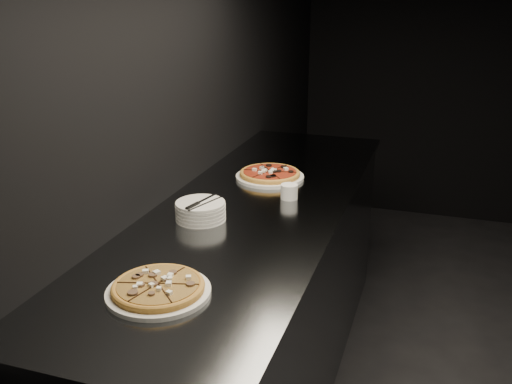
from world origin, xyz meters
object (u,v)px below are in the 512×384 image
(cutlery, at_px, (201,203))
(pizza_mushroom, at_px, (158,288))
(pizza_tomato, at_px, (270,174))
(ramekin, at_px, (289,191))
(plate_stack, at_px, (201,211))
(counter, at_px, (256,299))

(cutlery, bearing_deg, pizza_mushroom, -66.57)
(pizza_mushroom, bearing_deg, cutlery, 100.76)
(pizza_tomato, xyz_separation_m, ramekin, (0.16, -0.23, 0.01))
(pizza_mushroom, height_order, plate_stack, plate_stack)
(pizza_mushroom, relative_size, ramekin, 4.66)
(pizza_mushroom, bearing_deg, counter, 87.94)
(ramekin, bearing_deg, pizza_mushroom, -99.55)
(pizza_tomato, distance_m, ramekin, 0.28)
(plate_stack, bearing_deg, pizza_tomato, 79.37)
(counter, height_order, cutlery, cutlery)
(cutlery, bearing_deg, plate_stack, 130.30)
(pizza_mushroom, bearing_deg, pizza_tomato, 90.32)
(counter, xyz_separation_m, pizza_tomato, (-0.04, 0.32, 0.48))
(counter, xyz_separation_m, plate_stack, (-0.14, -0.25, 0.49))
(pizza_mushroom, xyz_separation_m, cutlery, (-0.10, 0.55, 0.05))
(counter, distance_m, pizza_tomato, 0.58)
(pizza_mushroom, xyz_separation_m, pizza_tomato, (-0.01, 1.13, 0.00))
(cutlery, distance_m, ramekin, 0.43)
(cutlery, xyz_separation_m, ramekin, (0.25, 0.34, -0.04))
(plate_stack, bearing_deg, pizza_mushroom, -78.77)
(pizza_tomato, relative_size, cutlery, 1.65)
(plate_stack, xyz_separation_m, ramekin, (0.26, 0.33, -0.00))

